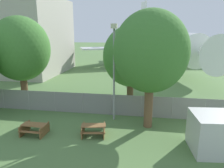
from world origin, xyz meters
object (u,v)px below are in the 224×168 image
picnic_bench_near_cabin (34,128)px  picnic_bench_open_grass (93,129)px  tree_far_right (20,49)px  tree_behind_benches (151,52)px  portable_cabin (222,133)px  tree_near_hangar (131,56)px  airplane (160,45)px

picnic_bench_near_cabin → picnic_bench_open_grass: 4.16m
tree_far_right → tree_behind_benches: bearing=-14.8°
portable_cabin → tree_behind_benches: tree_behind_benches is taller
picnic_bench_open_grass → tree_behind_benches: 6.71m
picnic_bench_near_cabin → tree_behind_benches: tree_behind_benches is taller
tree_far_right → tree_near_hangar: bearing=14.3°
portable_cabin → tree_near_hangar: 11.06m
tree_far_right → picnic_bench_open_grass: bearing=-32.5°
picnic_bench_near_cabin → tree_near_hangar: size_ratio=0.23×
tree_behind_benches → airplane: bearing=86.0°
tree_behind_benches → tree_near_hangar: bearing=107.8°
portable_cabin → tree_far_right: 17.79m
tree_near_hangar → tree_far_right: size_ratio=0.91×
airplane → tree_near_hangar: size_ratio=5.17×
picnic_bench_near_cabin → tree_far_right: 8.57m
airplane → picnic_bench_open_grass: airplane is taller
picnic_bench_near_cabin → tree_near_hangar: tree_near_hangar is taller
tree_far_right → airplane: bearing=61.8°
picnic_bench_near_cabin → tree_behind_benches: 9.76m
tree_behind_benches → tree_far_right: bearing=165.2°
tree_near_hangar → tree_behind_benches: bearing=-72.2°
portable_cabin → picnic_bench_open_grass: 8.13m
airplane → picnic_bench_near_cabin: size_ratio=22.80×
picnic_bench_open_grass → tree_far_right: size_ratio=0.22×
portable_cabin → picnic_bench_near_cabin: (-12.19, 0.21, -0.68)m
tree_near_hangar → tree_far_right: bearing=-165.7°
tree_near_hangar → tree_far_right: (-10.05, -2.56, 0.77)m
picnic_bench_near_cabin → tree_behind_benches: bearing=18.3°
portable_cabin → tree_far_right: size_ratio=0.44×
airplane → tree_far_right: size_ratio=4.69×
tree_behind_benches → tree_far_right: (-11.88, 3.13, -0.24)m
picnic_bench_open_grass → tree_far_right: tree_far_right is taller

